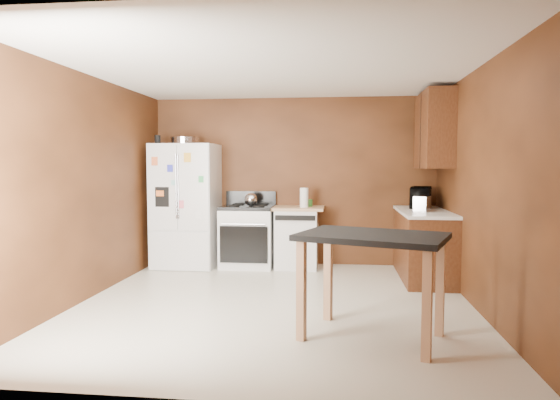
% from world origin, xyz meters
% --- Properties ---
extents(floor, '(4.50, 4.50, 0.00)m').
position_xyz_m(floor, '(0.00, 0.00, 0.00)').
color(floor, beige).
rests_on(floor, ground).
extents(ceiling, '(4.50, 4.50, 0.00)m').
position_xyz_m(ceiling, '(0.00, 0.00, 2.50)').
color(ceiling, white).
rests_on(ceiling, ground).
extents(wall_back, '(4.20, 0.00, 4.20)m').
position_xyz_m(wall_back, '(0.00, 2.25, 1.25)').
color(wall_back, brown).
rests_on(wall_back, ground).
extents(wall_front, '(4.20, 0.00, 4.20)m').
position_xyz_m(wall_front, '(0.00, -2.25, 1.25)').
color(wall_front, brown).
rests_on(wall_front, ground).
extents(wall_left, '(0.00, 4.50, 4.50)m').
position_xyz_m(wall_left, '(-2.10, 0.00, 1.25)').
color(wall_left, brown).
rests_on(wall_left, ground).
extents(wall_right, '(0.00, 4.50, 4.50)m').
position_xyz_m(wall_right, '(2.10, 0.00, 1.25)').
color(wall_right, brown).
rests_on(wall_right, ground).
extents(roasting_pan, '(0.42, 0.42, 0.10)m').
position_xyz_m(roasting_pan, '(-1.57, 1.92, 1.85)').
color(roasting_pan, silver).
rests_on(roasting_pan, refrigerator).
extents(pen_cup, '(0.08, 0.08, 0.13)m').
position_xyz_m(pen_cup, '(-1.93, 1.75, 1.86)').
color(pen_cup, black).
rests_on(pen_cup, refrigerator).
extents(kettle, '(0.19, 0.19, 0.19)m').
position_xyz_m(kettle, '(-0.58, 1.88, 0.99)').
color(kettle, silver).
rests_on(kettle, gas_range).
extents(paper_towel, '(0.15, 0.15, 0.28)m').
position_xyz_m(paper_towel, '(0.19, 1.86, 1.03)').
color(paper_towel, white).
rests_on(paper_towel, dishwasher).
extents(green_canister, '(0.12, 0.12, 0.10)m').
position_xyz_m(green_canister, '(0.25, 2.04, 0.94)').
color(green_canister, green).
rests_on(green_canister, dishwasher).
extents(toaster, '(0.26, 0.31, 0.20)m').
position_xyz_m(toaster, '(1.75, 1.32, 1.00)').
color(toaster, silver).
rests_on(toaster, right_cabinets).
extents(microwave, '(0.43, 0.54, 0.27)m').
position_xyz_m(microwave, '(1.82, 1.86, 1.03)').
color(microwave, black).
rests_on(microwave, right_cabinets).
extents(refrigerator, '(0.90, 0.80, 1.80)m').
position_xyz_m(refrigerator, '(-1.55, 1.86, 0.90)').
color(refrigerator, white).
rests_on(refrigerator, ground).
extents(gas_range, '(0.76, 0.68, 1.10)m').
position_xyz_m(gas_range, '(-0.64, 1.92, 0.46)').
color(gas_range, white).
rests_on(gas_range, ground).
extents(dishwasher, '(0.78, 0.63, 0.89)m').
position_xyz_m(dishwasher, '(0.08, 1.95, 0.45)').
color(dishwasher, white).
rests_on(dishwasher, ground).
extents(right_cabinets, '(0.63, 1.58, 2.45)m').
position_xyz_m(right_cabinets, '(1.84, 1.48, 0.91)').
color(right_cabinets, '#5B3019').
rests_on(right_cabinets, ground).
extents(island, '(1.40, 1.16, 0.91)m').
position_xyz_m(island, '(0.96, -0.96, 0.77)').
color(island, black).
rests_on(island, ground).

